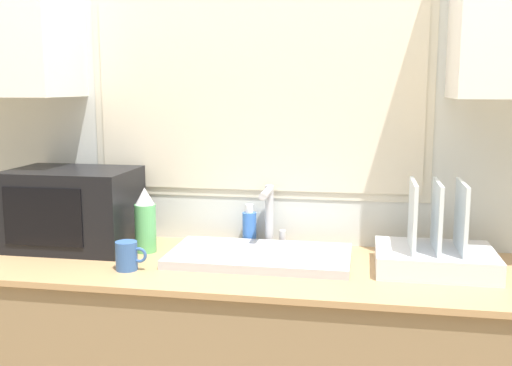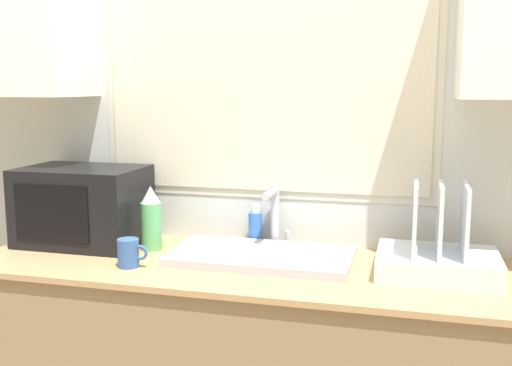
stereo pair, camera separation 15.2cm
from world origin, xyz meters
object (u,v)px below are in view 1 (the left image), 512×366
(faucet, at_px, (270,211))
(spray_bottle, at_px, (145,221))
(soap_bottle, at_px, (249,227))
(mug_near_sink, at_px, (127,256))
(dish_rack, at_px, (435,252))
(microwave, at_px, (73,208))

(faucet, xyz_separation_m, spray_bottle, (-0.43, -0.14, -0.02))
(soap_bottle, bearing_deg, mug_near_sink, -130.52)
(dish_rack, relative_size, mug_near_sink, 3.59)
(soap_bottle, bearing_deg, faucet, -16.52)
(faucet, relative_size, soap_bottle, 1.48)
(soap_bottle, bearing_deg, microwave, -166.57)
(faucet, distance_m, mug_near_sink, 0.55)
(spray_bottle, bearing_deg, mug_near_sink, -85.18)
(microwave, bearing_deg, spray_bottle, -3.19)
(dish_rack, height_order, soap_bottle, dish_rack)
(faucet, relative_size, mug_near_sink, 2.19)
(dish_rack, bearing_deg, microwave, 177.37)
(faucet, height_order, spray_bottle, spray_bottle)
(microwave, bearing_deg, mug_near_sink, -37.61)
(dish_rack, bearing_deg, mug_near_sink, -169.89)
(dish_rack, bearing_deg, faucet, 161.93)
(dish_rack, height_order, spray_bottle, dish_rack)
(microwave, xyz_separation_m, dish_rack, (1.28, -0.06, -0.08))
(faucet, height_order, mug_near_sink, faucet)
(dish_rack, relative_size, spray_bottle, 1.60)
(spray_bottle, height_order, mug_near_sink, spray_bottle)
(mug_near_sink, bearing_deg, spray_bottle, 94.82)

